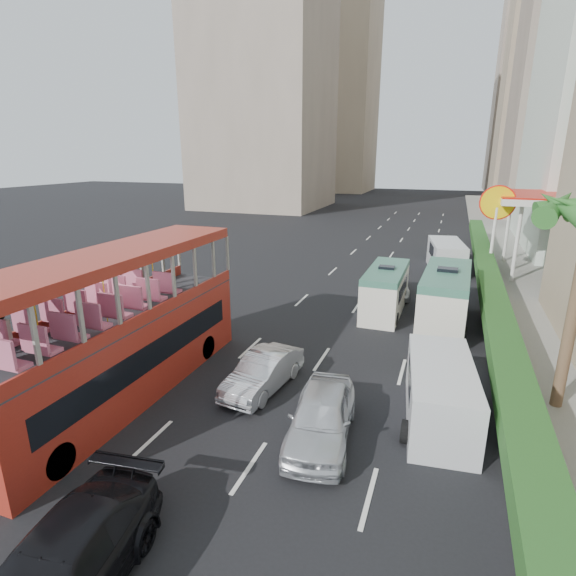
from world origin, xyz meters
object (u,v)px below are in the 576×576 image
at_px(minibus_far, 445,299).
at_px(panel_van_near, 440,393).
at_px(van_asset, 391,295).
at_px(panel_van_far, 446,256).
at_px(minibus_near, 385,291).
at_px(shell_station, 545,235).
at_px(double_decker_bus, 120,326).
at_px(palm_tree, 573,312).
at_px(car_silver_lane_a, 263,388).
at_px(car_silver_lane_b, 321,438).

bearing_deg(minibus_far, panel_van_near, -86.94).
height_order(van_asset, panel_van_far, panel_van_far).
distance_m(minibus_near, shell_station, 14.51).
height_order(double_decker_bus, palm_tree, palm_tree).
bearing_deg(minibus_far, shell_station, 66.44).
relative_size(panel_van_near, panel_van_far, 0.91).
xyz_separation_m(double_decker_bus, panel_van_near, (10.21, 2.06, -1.59)).
distance_m(car_silver_lane_a, palm_tree, 10.28).
relative_size(double_decker_bus, car_silver_lane_b, 2.52).
distance_m(van_asset, panel_van_far, 7.94).
relative_size(minibus_near, minibus_far, 0.87).
height_order(car_silver_lane_b, minibus_near, minibus_near).
bearing_deg(car_silver_lane_a, panel_van_near, 7.80).
relative_size(van_asset, palm_tree, 0.66).
xyz_separation_m(car_silver_lane_b, van_asset, (0.05, 14.84, 0.00)).
xyz_separation_m(car_silver_lane_a, palm_tree, (9.51, 1.99, 3.38)).
bearing_deg(panel_van_near, minibus_far, 84.55).
relative_size(car_silver_lane_b, panel_van_near, 0.93).
bearing_deg(minibus_near, minibus_far, -17.37).
distance_m(van_asset, panel_van_near, 13.07).
height_order(double_decker_bus, car_silver_lane_a, double_decker_bus).
bearing_deg(palm_tree, van_asset, 122.06).
relative_size(minibus_far, panel_van_far, 1.19).
relative_size(double_decker_bus, palm_tree, 1.72).
height_order(minibus_far, panel_van_far, minibus_far).
xyz_separation_m(car_silver_lane_a, minibus_near, (2.83, 9.62, 1.18)).
xyz_separation_m(car_silver_lane_b, minibus_far, (3.03, 10.81, 1.36)).
distance_m(double_decker_bus, minibus_far, 14.73).
xyz_separation_m(car_silver_lane_a, panel_van_far, (5.58, 20.07, 1.03)).
height_order(minibus_far, palm_tree, palm_tree).
distance_m(car_silver_lane_b, minibus_near, 11.81).
bearing_deg(car_silver_lane_b, minibus_far, 67.16).
bearing_deg(palm_tree, car_silver_lane_a, -168.16).
bearing_deg(minibus_near, car_silver_lane_b, -90.07).
relative_size(van_asset, minibus_far, 0.69).
bearing_deg(double_decker_bus, panel_van_near, 11.42).
height_order(minibus_near, panel_van_far, minibus_near).
bearing_deg(car_silver_lane_a, minibus_far, 63.60).
height_order(van_asset, palm_tree, palm_tree).
distance_m(minibus_far, panel_van_far, 11.40).
bearing_deg(car_silver_lane_b, car_silver_lane_a, 135.02).
distance_m(car_silver_lane_b, shell_station, 24.95).
height_order(double_decker_bus, panel_van_near, double_decker_bus).
bearing_deg(panel_van_near, double_decker_bus, -174.96).
xyz_separation_m(double_decker_bus, minibus_near, (7.12, 11.63, -1.35)).
distance_m(double_decker_bus, van_asset, 16.53).
height_order(car_silver_lane_b, panel_van_far, panel_van_far).
bearing_deg(van_asset, shell_station, 35.38).
distance_m(car_silver_lane_b, panel_van_far, 22.41).
distance_m(panel_van_near, shell_station, 21.80).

